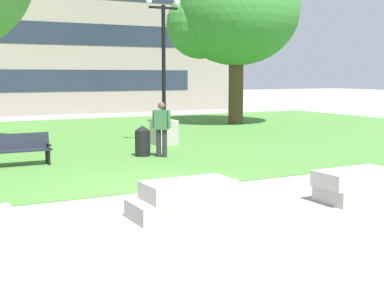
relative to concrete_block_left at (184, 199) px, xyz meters
name	(u,v)px	position (x,y,z in m)	size (l,w,h in m)	color
ground_plane	(160,191)	(0.49, 2.13, -0.31)	(140.00, 140.00, 0.00)	gray
grass_lawn	(53,141)	(0.49, 12.13, -0.30)	(40.00, 20.00, 0.02)	#4C8438
concrete_block_left	(184,199)	(0.00, 0.00, 0.00)	(1.91, 0.90, 0.64)	#B2ADA3
concrete_block_right	(358,186)	(3.70, -0.60, 0.00)	(1.89, 0.90, 0.64)	#B2ADA3
park_bench_near_right	(18,148)	(-1.71, 6.87, 0.23)	(1.80, 0.53, 0.90)	#1E232D
lamp_post_center	(164,115)	(3.88, 9.19, 0.80)	(1.32, 0.80, 5.40)	#ADA89E
tree_near_left	(235,14)	(10.60, 15.04, 5.35)	(6.66, 6.35, 8.42)	#4C3823
trash_bin	(143,141)	(2.09, 6.95, 0.20)	(0.49, 0.49, 0.96)	black
person_bystander_near_lawn	(162,126)	(2.53, 6.48, 0.68)	(0.53, 0.50, 1.71)	#28282D
building_facade_distant	(23,10)	(2.29, 26.63, 6.29)	(30.19, 1.03, 13.21)	gray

